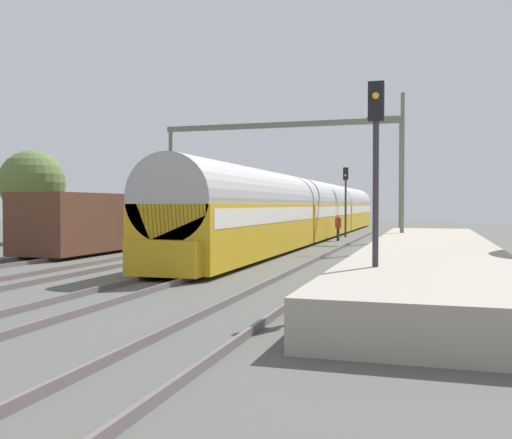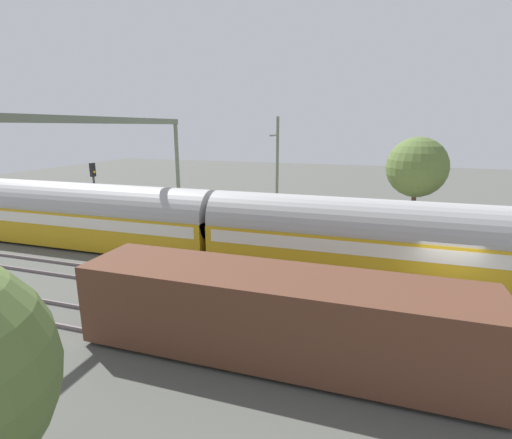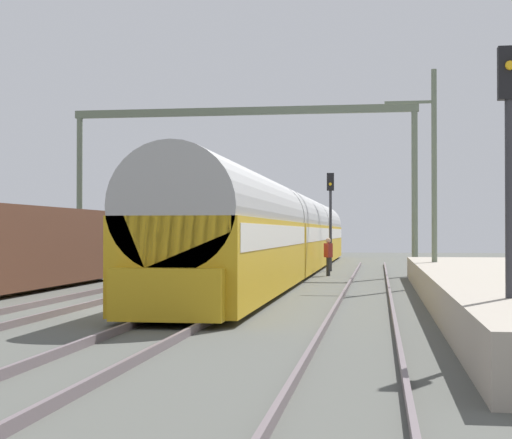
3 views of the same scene
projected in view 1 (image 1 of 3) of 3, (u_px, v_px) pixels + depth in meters
The scene contains 14 objects.
ground at pixel (169, 264), 22.58m from camera, with size 120.00×120.00×0.00m, color #51524C.
track_far_west at pixel (39, 258), 24.29m from camera, with size 1.52×60.00×0.16m.
track_west at pixel (124, 261), 23.15m from camera, with size 1.52×60.00×0.16m.
track_east at pixel (217, 264), 22.01m from camera, with size 1.52×60.00×0.16m.
track_far_east at pixel (321, 267), 20.87m from camera, with size 1.52×60.00×0.16m.
platform at pixel (431, 255), 21.68m from camera, with size 4.40×28.00×0.90m.
passenger_train at pixel (316, 210), 40.96m from camera, with size 2.93×49.20×3.82m.
freight_car at pixel (114, 221), 30.00m from camera, with size 2.80×13.00×2.70m.
person_crossing at pixel (338, 225), 37.30m from camera, with size 0.42×0.47×1.73m.
railway_signal_near at pixel (376, 163), 13.28m from camera, with size 0.36×0.30×5.14m.
railway_signal_far at pixel (346, 193), 41.69m from camera, with size 0.36×0.30×5.01m.
catenary_gantry at pixel (279, 152), 38.88m from camera, with size 16.33×0.28×7.86m.
catenary_pole_east_mid at pixel (401, 169), 29.43m from camera, with size 1.90×0.20×8.00m.
tree_west_background at pixel (32, 183), 35.50m from camera, with size 3.99×3.99×5.67m.
Camera 1 is at (9.71, -20.61, 2.33)m, focal length 40.70 mm.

